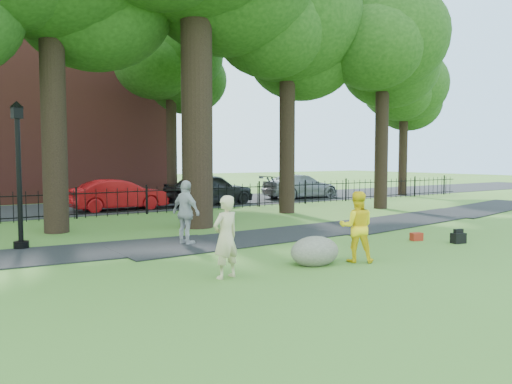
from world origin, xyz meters
TOP-DOWN VIEW (x-y plane):
  - ground at (0.00, 0.00)m, footprint 120.00×120.00m
  - footpath at (1.00, 3.90)m, footprint 36.07×3.85m
  - street at (0.00, 16.00)m, footprint 80.00×7.00m
  - iron_fence at (0.00, 12.00)m, footprint 44.00×0.04m
  - brick_building at (-4.00, 24.00)m, footprint 18.00×8.00m
  - tree_row at (0.52, 8.40)m, footprint 26.82×7.96m
  - woman at (-2.94, -0.11)m, footprint 0.70×0.53m
  - man at (0.50, -0.43)m, footprint 1.05×1.02m
  - pedestrian at (-1.90, 3.96)m, footprint 0.70×1.17m
  - boulder at (-0.52, -0.09)m, footprint 1.49×1.32m
  - lamppost at (-5.98, 5.80)m, footprint 0.40×0.40m
  - backpack at (4.85, -0.20)m, footprint 0.44×0.32m
  - red_bag at (4.21, 0.78)m, footprint 0.39×0.30m
  - red_sedan at (-0.52, 14.19)m, footprint 4.49×1.65m
  - grey_car at (4.30, 14.17)m, footprint 5.16×2.72m
  - silver_car at (10.99, 14.91)m, footprint 5.05×2.08m

SIDE VIEW (x-z plane):
  - ground at x=0.00m, z-range 0.00..0.00m
  - footpath at x=1.00m, z-range -0.01..0.01m
  - street at x=0.00m, z-range -0.01..0.01m
  - red_bag at x=4.21m, z-range 0.00..0.24m
  - backpack at x=4.85m, z-range 0.00..0.30m
  - boulder at x=-0.52m, z-range 0.00..0.72m
  - iron_fence at x=0.00m, z-range 0.00..1.20m
  - silver_car at x=10.99m, z-range 0.00..1.46m
  - red_sedan at x=-0.52m, z-range 0.00..1.47m
  - grey_car at x=4.30m, z-range 0.00..1.67m
  - man at x=0.50m, z-range 0.00..1.70m
  - woman at x=-2.94m, z-range 0.00..1.73m
  - pedestrian at x=-1.90m, z-range 0.00..1.86m
  - lamppost at x=-5.98m, z-range -0.04..3.99m
  - brick_building at x=-4.00m, z-range 0.00..12.00m
  - tree_row at x=0.52m, z-range 1.94..14.36m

